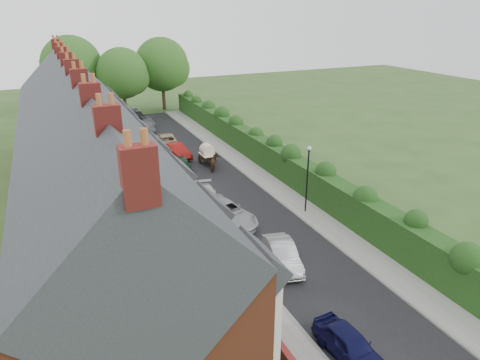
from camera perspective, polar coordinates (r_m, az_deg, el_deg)
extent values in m
plane|color=#2D4C1E|center=(27.61, 7.16, -9.00)|extent=(140.00, 140.00, 0.00)
cube|color=black|center=(36.18, -2.55, -0.98)|extent=(6.00, 58.00, 0.02)
cube|color=gray|center=(37.75, 3.23, 0.10)|extent=(2.20, 58.00, 0.12)
cube|color=gray|center=(35.04, -8.39, -1.92)|extent=(1.70, 58.00, 0.12)
cube|color=gray|center=(37.31, 1.80, -0.14)|extent=(0.18, 58.00, 0.13)
cube|color=gray|center=(35.24, -7.15, -1.69)|extent=(0.18, 58.00, 0.13)
cube|color=black|center=(38.15, 5.67, 2.18)|extent=(1.50, 58.00, 2.50)
cube|color=brown|center=(31.92, -19.69, 0.73)|extent=(8.00, 40.00, 6.50)
cube|color=#292B31|center=(30.96, -20.45, 6.34)|extent=(8.00, 40.20, 8.00)
cube|color=silver|center=(17.67, 2.39, -18.89)|extent=(0.70, 2.40, 5.20)
cube|color=black|center=(18.60, 3.42, -21.35)|extent=(0.06, 1.80, 1.60)
cube|color=black|center=(17.04, 3.61, -15.48)|extent=(0.06, 1.80, 1.60)
cube|color=#292B31|center=(15.80, 2.07, -10.80)|extent=(1.70, 2.60, 1.70)
cube|color=#3F2D2D|center=(20.02, -1.38, -18.90)|extent=(0.08, 0.90, 2.10)
cube|color=silver|center=(17.93, -1.32, -10.97)|extent=(0.12, 1.20, 1.60)
cube|color=silver|center=(21.34, -3.75, -10.82)|extent=(0.70, 2.40, 5.20)
cube|color=black|center=(22.12, -2.76, -13.22)|extent=(0.06, 1.80, 1.60)
cube|color=black|center=(20.83, -2.88, -7.83)|extent=(0.06, 1.80, 1.60)
cube|color=#292B31|center=(19.83, -4.37, -3.61)|extent=(1.70, 2.60, 1.70)
cube|color=#3F2D2D|center=(23.77, -6.22, -11.58)|extent=(0.08, 0.90, 2.10)
cube|color=silver|center=(22.02, -6.47, -4.43)|extent=(0.12, 1.20, 1.60)
cube|color=silver|center=(25.47, -7.80, -5.17)|extent=(0.70, 2.40, 5.20)
cube|color=black|center=(26.13, -6.88, -7.36)|extent=(0.06, 1.80, 1.60)
cube|color=black|center=(25.04, -7.13, -2.57)|extent=(0.06, 1.80, 1.60)
cube|color=#292B31|center=(24.22, -8.50, 1.10)|extent=(1.70, 2.60, 1.70)
cube|color=#3F2D2D|center=(27.92, -9.52, -6.29)|extent=(0.08, 0.90, 2.10)
cube|color=silver|center=(26.42, -9.90, 0.03)|extent=(0.12, 1.20, 1.60)
cube|color=silver|center=(29.87, -10.63, -1.11)|extent=(0.70, 2.40, 5.20)
cube|color=black|center=(30.43, -9.80, -3.08)|extent=(0.06, 1.80, 1.60)
cube|color=black|center=(29.51, -10.10, 1.14)|extent=(0.06, 1.80, 1.60)
cube|color=#292B31|center=(28.81, -11.34, 4.33)|extent=(1.70, 2.60, 1.70)
cube|color=#3F2D2D|center=(32.31, -11.91, -2.39)|extent=(0.08, 0.90, 2.10)
cube|color=silver|center=(31.01, -12.33, 3.19)|extent=(0.12, 1.20, 1.60)
cube|color=silver|center=(34.43, -12.72, 1.88)|extent=(0.70, 2.40, 5.20)
cube|color=black|center=(34.92, -11.97, 0.13)|extent=(0.06, 1.80, 1.60)
cube|color=black|center=(34.12, -12.28, 3.87)|extent=(0.06, 1.80, 1.60)
cube|color=#292B31|center=(33.52, -13.40, 6.66)|extent=(1.70, 2.60, 1.70)
cube|color=#3F2D2D|center=(36.86, -13.70, 0.57)|extent=(0.08, 0.90, 2.10)
cube|color=silver|center=(35.71, -14.13, 5.53)|extent=(0.12, 1.20, 1.60)
cube|color=silver|center=(39.10, -14.32, 4.17)|extent=(0.70, 2.40, 5.20)
cube|color=black|center=(39.53, -13.63, 2.60)|extent=(0.06, 1.80, 1.60)
cube|color=black|center=(38.82, -13.95, 5.94)|extent=(0.06, 1.80, 1.60)
cube|color=#292B31|center=(38.30, -14.97, 8.41)|extent=(1.70, 2.60, 1.70)
cube|color=#3F2D2D|center=(41.51, -15.10, 2.87)|extent=(0.08, 0.90, 2.10)
cube|color=silver|center=(40.48, -15.53, 7.31)|extent=(0.12, 1.20, 1.60)
cube|color=silver|center=(43.85, -15.58, 5.97)|extent=(0.70, 2.40, 5.20)
cube|color=black|center=(44.23, -14.96, 4.54)|extent=(0.06, 1.80, 1.60)
cube|color=black|center=(43.60, -15.26, 7.55)|extent=(0.06, 1.80, 1.60)
cube|color=#292B31|center=(43.13, -16.19, 9.76)|extent=(1.70, 2.60, 1.70)
cube|color=#3F2D2D|center=(46.23, -16.22, 4.71)|extent=(0.08, 0.90, 2.10)
cube|color=silver|center=(45.30, -16.63, 8.72)|extent=(0.12, 1.20, 1.60)
cube|color=silver|center=(48.64, -16.61, 7.41)|extent=(0.70, 2.40, 5.20)
cube|color=black|center=(48.99, -16.03, 6.11)|extent=(0.06, 1.80, 1.60)
cube|color=black|center=(48.42, -16.32, 8.84)|extent=(0.06, 1.80, 1.60)
cube|color=#292B31|center=(47.99, -17.18, 10.84)|extent=(1.70, 2.60, 1.70)
cube|color=#3F2D2D|center=(51.00, -17.13, 6.20)|extent=(0.08, 0.90, 2.10)
cube|color=silver|center=(50.15, -17.53, 9.85)|extent=(0.12, 1.20, 1.60)
cube|color=maroon|center=(10.82, -13.24, 0.46)|extent=(0.90, 0.50, 1.60)
cylinder|color=brown|center=(10.48, -14.76, 5.12)|extent=(0.20, 0.20, 0.50)
cylinder|color=brown|center=(10.55, -12.62, 5.43)|extent=(0.20, 0.20, 0.50)
cube|color=maroon|center=(15.54, -17.13, 6.65)|extent=(0.90, 0.50, 1.60)
cylinder|color=brown|center=(15.31, -18.28, 9.97)|extent=(0.20, 0.20, 0.50)
cylinder|color=brown|center=(15.35, -16.79, 10.17)|extent=(0.20, 0.20, 0.50)
cube|color=maroon|center=(20.39, -19.23, 9.92)|extent=(0.90, 0.50, 1.60)
cylinder|color=brown|center=(20.22, -20.14, 12.46)|extent=(0.20, 0.20, 0.50)
cylinder|color=brown|center=(20.25, -19.00, 12.62)|extent=(0.20, 0.20, 0.50)
cube|color=maroon|center=(25.30, -20.53, 11.92)|extent=(0.90, 0.50, 1.60)
cylinder|color=brown|center=(25.16, -21.29, 13.97)|extent=(0.20, 0.20, 0.50)
cylinder|color=brown|center=(25.19, -20.36, 14.10)|extent=(0.20, 0.20, 0.50)
cube|color=maroon|center=(30.24, -21.42, 13.26)|extent=(0.90, 0.50, 1.60)
cylinder|color=brown|center=(30.12, -22.07, 14.98)|extent=(0.20, 0.20, 0.50)
cylinder|color=brown|center=(30.15, -21.29, 15.09)|extent=(0.20, 0.20, 0.50)
cube|color=maroon|center=(35.20, -22.07, 14.23)|extent=(0.90, 0.50, 1.60)
cylinder|color=brown|center=(35.10, -22.63, 15.70)|extent=(0.20, 0.20, 0.50)
cylinder|color=brown|center=(35.12, -21.96, 15.80)|extent=(0.20, 0.20, 0.50)
cube|color=maroon|center=(40.17, -22.56, 14.95)|extent=(0.90, 0.50, 1.60)
cylinder|color=brown|center=(40.08, -23.06, 16.25)|extent=(0.20, 0.20, 0.50)
cylinder|color=brown|center=(40.10, -22.47, 16.33)|extent=(0.20, 0.20, 0.50)
cube|color=maroon|center=(45.14, -22.95, 15.52)|extent=(0.90, 0.50, 1.60)
cylinder|color=brown|center=(45.06, -23.39, 16.67)|extent=(0.20, 0.20, 0.50)
cylinder|color=brown|center=(45.08, -22.87, 16.75)|extent=(0.20, 0.20, 0.50)
cube|color=maroon|center=(50.12, -23.26, 15.97)|extent=(0.90, 0.50, 1.60)
cylinder|color=brown|center=(50.05, -23.66, 17.01)|extent=(0.20, 0.20, 0.50)
cylinder|color=brown|center=(50.06, -23.19, 17.08)|extent=(0.20, 0.20, 0.50)
cube|color=maroon|center=(19.97, 5.04, -21.45)|extent=(0.30, 4.70, 0.90)
cube|color=maroon|center=(23.41, -1.10, -13.81)|extent=(0.30, 4.70, 0.90)
cube|color=maroon|center=(27.34, -5.31, -8.15)|extent=(0.30, 4.70, 0.90)
cube|color=maroon|center=(31.57, -8.35, -3.93)|extent=(0.30, 4.70, 0.90)
cube|color=maroon|center=(36.00, -10.63, -0.72)|extent=(0.30, 4.70, 0.90)
cube|color=maroon|center=(40.57, -12.41, 1.78)|extent=(0.30, 4.70, 0.90)
cube|color=maroon|center=(45.22, -13.82, 3.77)|extent=(0.30, 4.70, 0.90)
cube|color=maroon|center=(49.94, -14.98, 5.38)|extent=(0.30, 4.70, 0.90)
cube|color=maroon|center=(21.55, 1.66, -17.15)|extent=(0.35, 0.35, 1.10)
cube|color=maroon|center=(25.27, -3.39, -10.58)|extent=(0.35, 0.35, 1.10)
cube|color=maroon|center=(29.38, -6.95, -5.72)|extent=(0.35, 0.35, 1.10)
cube|color=maroon|center=(33.73, -9.58, -2.07)|extent=(0.35, 0.35, 1.10)
cube|color=maroon|center=(38.24, -11.58, 0.75)|extent=(0.35, 0.35, 1.10)
cube|color=maroon|center=(42.85, -13.16, 2.96)|extent=(0.35, 0.35, 1.10)
cube|color=maroon|center=(47.55, -14.44, 4.73)|extent=(0.35, 0.35, 1.10)
cube|color=maroon|center=(52.30, -15.49, 6.19)|extent=(0.35, 0.35, 1.10)
cylinder|color=black|center=(31.21, 8.92, -0.36)|extent=(0.12, 0.12, 4.80)
cylinder|color=black|center=(30.37, 9.19, 3.92)|extent=(0.20, 0.20, 0.10)
sphere|color=silver|center=(30.33, 9.21, 4.19)|extent=(0.32, 0.32, 0.32)
cylinder|color=#332316|center=(61.87, -15.12, 10.35)|extent=(0.50, 0.50, 4.75)
sphere|color=#224B19|center=(61.30, -15.46, 13.56)|extent=(6.80, 6.80, 6.80)
sphere|color=#224B19|center=(61.91, -14.18, 13.14)|extent=(4.76, 4.76, 4.76)
cylinder|color=#332316|center=(64.96, -10.18, 11.52)|extent=(0.50, 0.50, 5.25)
sphere|color=#224B19|center=(64.38, -10.41, 14.91)|extent=(7.60, 7.60, 7.60)
sphere|color=#224B19|center=(65.15, -9.11, 14.42)|extent=(5.32, 5.32, 5.32)
cylinder|color=#332316|center=(64.08, -21.00, 10.39)|extent=(0.50, 0.50, 5.50)
sphere|color=#224B19|center=(63.48, -21.51, 13.97)|extent=(8.00, 8.00, 8.00)
sphere|color=#224B19|center=(63.99, -19.97, 13.53)|extent=(5.60, 5.60, 5.60)
imported|color=#0B0C33|center=(20.32, 14.40, -20.52)|extent=(1.78, 3.91, 1.30)
imported|color=#A1A1A6|center=(25.56, 5.65, -9.86)|extent=(2.39, 4.44, 1.39)
imported|color=#989B9E|center=(30.01, -2.17, -4.40)|extent=(3.81, 6.18, 1.60)
imported|color=silver|center=(32.38, -4.56, -2.57)|extent=(2.84, 5.12, 1.41)
imported|color=black|center=(39.05, -7.79, 1.75)|extent=(2.29, 4.50, 1.47)
imported|color=maroon|center=(43.61, -8.52, 3.88)|extent=(2.29, 4.59, 1.44)
imported|color=#C3AE8D|center=(47.13, -9.69, 5.09)|extent=(2.43, 4.76, 1.29)
imported|color=#595B61|center=(54.06, -12.22, 7.12)|extent=(2.79, 4.83, 1.32)
imported|color=black|center=(58.60, -13.53, 8.24)|extent=(1.94, 4.44, 1.49)
imported|color=#422A18|center=(39.69, -3.44, 2.26)|extent=(1.44, 1.92, 1.47)
cube|color=black|center=(41.33, -4.38, 3.12)|extent=(1.11, 1.85, 0.46)
cylinder|color=beige|center=(41.12, -4.40, 3.98)|extent=(1.20, 1.16, 1.20)
cube|color=beige|center=(41.25, -4.39, 3.43)|extent=(1.22, 1.90, 0.04)
cylinder|color=black|center=(41.76, -5.40, 2.75)|extent=(0.07, 0.83, 0.83)
cylinder|color=black|center=(42.13, -3.86, 2.98)|extent=(0.07, 0.83, 0.83)
cylinder|color=black|center=(40.30, -4.31, 2.69)|extent=(0.06, 1.66, 0.06)
cylinder|color=black|center=(40.52, -3.45, 2.82)|extent=(0.06, 1.66, 0.06)
imported|color=#5C5C63|center=(60.68, -14.35, 8.56)|extent=(3.03, 5.16, 1.35)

